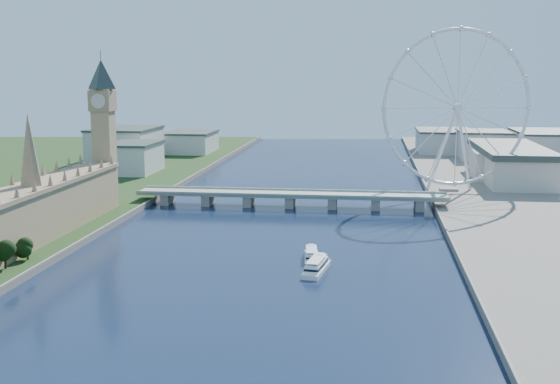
# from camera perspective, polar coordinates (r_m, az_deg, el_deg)

# --- Properties ---
(parliament_range) EXTENTS (24.00, 200.00, 70.00)m
(parliament_range) POSITION_cam_1_polar(r_m,az_deg,el_deg) (409.01, -19.43, -1.55)
(parliament_range) COLOR tan
(parliament_range) RESTS_ON ground
(big_ben) EXTENTS (20.02, 20.02, 110.00)m
(big_ben) POSITION_cam_1_polar(r_m,az_deg,el_deg) (501.20, -14.20, 6.24)
(big_ben) COLOR tan
(big_ben) RESTS_ON ground
(westminster_bridge) EXTENTS (220.00, 22.00, 9.50)m
(westminster_bridge) POSITION_cam_1_polar(r_m,az_deg,el_deg) (498.59, 0.87, -0.43)
(westminster_bridge) COLOR gray
(westminster_bridge) RESTS_ON ground
(london_eye) EXTENTS (113.60, 39.12, 124.30)m
(london_eye) POSITION_cam_1_polar(r_m,az_deg,el_deg) (547.24, 14.23, 6.61)
(london_eye) COLOR silver
(london_eye) RESTS_ON ground
(county_hall) EXTENTS (54.00, 144.00, 35.00)m
(county_hall) POSITION_cam_1_polar(r_m,az_deg,el_deg) (636.21, 18.11, 0.70)
(county_hall) COLOR beige
(county_hall) RESTS_ON ground
(city_skyline) EXTENTS (505.00, 280.00, 32.00)m
(city_skyline) POSITION_cam_1_polar(r_m,az_deg,el_deg) (751.92, 6.10, 3.76)
(city_skyline) COLOR beige
(city_skyline) RESTS_ON ground
(tour_boat_near) EXTENTS (12.84, 32.71, 7.06)m
(tour_boat_near) POSITION_cam_1_polar(r_m,az_deg,el_deg) (338.36, 2.97, -6.51)
(tour_boat_near) COLOR white
(tour_boat_near) RESTS_ON ground
(tour_boat_far) EXTENTS (9.75, 28.62, 6.19)m
(tour_boat_far) POSITION_cam_1_polar(r_m,az_deg,el_deg) (359.82, 2.57, -5.51)
(tour_boat_far) COLOR white
(tour_boat_far) RESTS_ON ground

